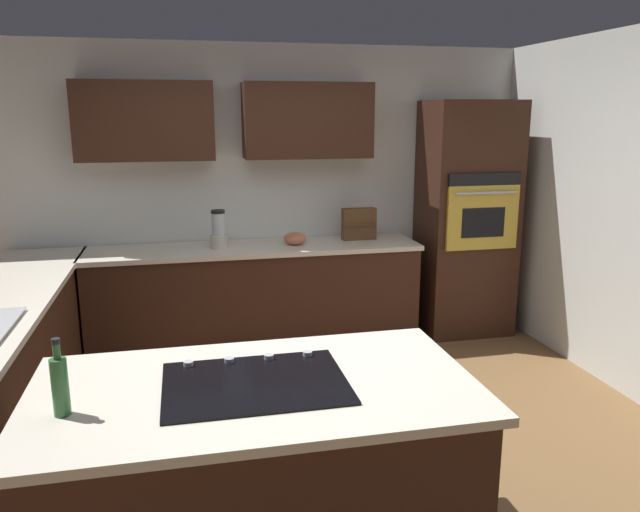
% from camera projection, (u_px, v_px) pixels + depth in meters
% --- Properties ---
extents(ground_plane, '(14.00, 14.00, 0.00)m').
position_uv_depth(ground_plane, '(306.00, 442.00, 3.86)').
color(ground_plane, brown).
extents(wall_back, '(6.00, 0.44, 2.60)m').
position_uv_depth(wall_back, '(253.00, 178.00, 5.47)').
color(wall_back, silver).
rests_on(wall_back, ground).
extents(wall_left, '(0.10, 4.00, 2.60)m').
position_uv_depth(wall_left, '(635.00, 216.00, 4.37)').
color(wall_left, silver).
rests_on(wall_left, ground).
extents(lower_cabinets_back, '(2.80, 0.60, 0.86)m').
position_uv_depth(lower_cabinets_back, '(256.00, 299.00, 5.38)').
color(lower_cabinets_back, '#381E14').
rests_on(lower_cabinets_back, ground).
extents(countertop_back, '(2.84, 0.64, 0.04)m').
position_uv_depth(countertop_back, '(255.00, 248.00, 5.28)').
color(countertop_back, silver).
rests_on(countertop_back, lower_cabinets_back).
extents(lower_cabinets_side, '(0.60, 2.90, 0.86)m').
position_uv_depth(lower_cabinets_side, '(7.00, 369.00, 3.90)').
color(lower_cabinets_side, '#381E14').
rests_on(lower_cabinets_side, ground).
extents(island_base, '(1.78, 0.93, 0.86)m').
position_uv_depth(island_base, '(258.00, 484.00, 2.68)').
color(island_base, '#381E14').
rests_on(island_base, ground).
extents(island_top, '(1.86, 1.01, 0.04)m').
position_uv_depth(island_top, '(255.00, 389.00, 2.58)').
color(island_top, silver).
rests_on(island_top, island_base).
extents(wall_oven, '(0.80, 0.66, 2.12)m').
position_uv_depth(wall_oven, '(466.00, 219.00, 5.65)').
color(wall_oven, '#381E14').
rests_on(wall_oven, ground).
extents(cooktop, '(0.76, 0.56, 0.03)m').
position_uv_depth(cooktop, '(255.00, 382.00, 2.58)').
color(cooktop, black).
rests_on(cooktop, island_top).
extents(blender, '(0.15, 0.15, 0.32)m').
position_uv_depth(blender, '(219.00, 232.00, 5.17)').
color(blender, beige).
rests_on(blender, countertop_back).
extents(mixing_bowl, '(0.20, 0.20, 0.11)m').
position_uv_depth(mixing_bowl, '(295.00, 238.00, 5.33)').
color(mixing_bowl, '#CC724C').
rests_on(mixing_bowl, countertop_back).
extents(spice_rack, '(0.30, 0.11, 0.28)m').
position_uv_depth(spice_rack, '(359.00, 224.00, 5.52)').
color(spice_rack, brown).
rests_on(spice_rack, countertop_back).
extents(oil_bottle, '(0.06, 0.06, 0.30)m').
position_uv_depth(oil_bottle, '(60.00, 384.00, 2.29)').
color(oil_bottle, '#336B38').
rests_on(oil_bottle, island_top).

